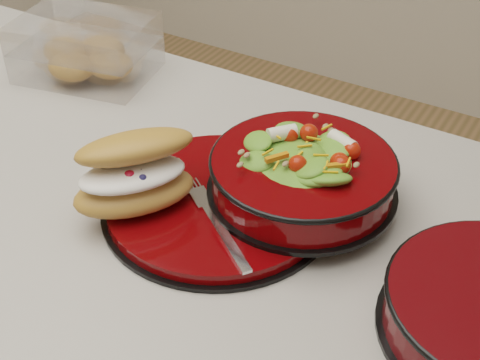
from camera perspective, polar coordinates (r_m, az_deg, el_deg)
The scene contains 5 objects.
dinner_plate at distance 0.83m, azimuth -1.87°, elevation -1.96°, with size 0.29×0.29×0.02m.
salad_bowl at distance 0.82m, azimuth 5.41°, elevation 1.00°, with size 0.24×0.24×0.10m.
croissant at distance 0.80m, azimuth -8.89°, elevation 0.54°, with size 0.16×0.18×0.09m.
fork at distance 0.78m, azimuth -1.92°, elevation -3.79°, with size 0.14×0.11×0.00m.
pastry_box at distance 1.15m, azimuth -12.99°, elevation 10.78°, with size 0.24×0.19×0.09m.
Camera 1 is at (0.47, -0.49, 1.43)m, focal length 50.00 mm.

